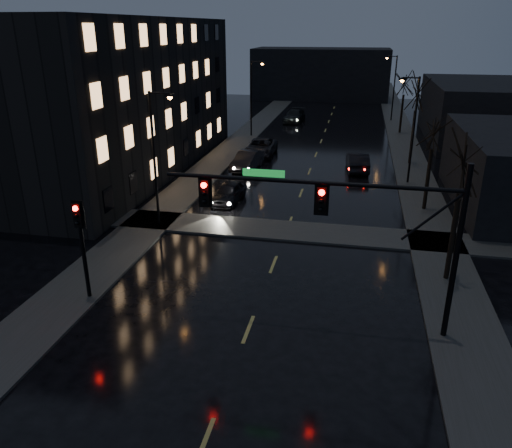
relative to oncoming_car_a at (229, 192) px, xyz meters
The scene contains 21 objects.
sidewalk_left 12.61m from the oncoming_car_a, 107.67° to the left, with size 3.00×140.00×0.12m, color #2D2D2B.
sidewalk_right 17.83m from the oncoming_car_a, 42.32° to the left, with size 3.00×140.00×0.12m, color #2D2D2B.
sidewalk_cross 6.52m from the oncoming_car_a, 43.89° to the right, with size 40.00×3.00×0.12m, color #2D2D2B.
apartment_block 14.73m from the oncoming_car_a, 149.37° to the left, with size 12.00×30.00×12.00m, color black.
commercial_right_far 33.17m from the oncoming_car_a, 49.07° to the left, with size 12.00×18.00×6.00m, color black.
far_block 55.12m from the oncoming_car_a, 88.25° to the left, with size 22.00×10.00×8.00m, color black.
signal_mast 16.92m from the oncoming_car_a, 58.67° to the right, with size 11.11×0.41×7.00m.
signal_pole_left 14.48m from the oncoming_car_a, 101.39° to the right, with size 0.35×0.41×4.53m.
tree_near 16.81m from the oncoming_car_a, 34.54° to the right, with size 3.52×3.52×8.08m.
tree_mid_a 14.09m from the oncoming_car_a, ahead, with size 3.30×3.30×7.58m.
tree_mid_b 19.37m from the oncoming_car_a, 44.82° to the left, with size 3.74×3.74×8.59m.
tree_far 30.48m from the oncoming_car_a, 64.15° to the left, with size 3.43×3.43×7.88m.
streetlight_l_near 7.08m from the oncoming_car_a, 120.14° to the right, with size 1.53×0.28×8.00m.
streetlight_l_far 22.56m from the oncoming_car_a, 97.52° to the left, with size 1.53×0.28×8.00m.
streetlight_r_mid 14.70m from the oncoming_car_a, 29.72° to the left, with size 1.53×0.28×8.00m.
streetlight_r_far 37.31m from the oncoming_car_a, 70.69° to the left, with size 1.53×0.28×8.00m.
oncoming_car_a is the anchor object (origin of this frame).
oncoming_car_b 8.53m from the oncoming_car_a, 94.02° to the left, with size 1.61×4.62×1.52m, color black.
oncoming_car_c 13.62m from the oncoming_car_a, 91.63° to the left, with size 2.55×5.52×1.53m, color black.
oncoming_car_d 31.81m from the oncoming_car_a, 89.33° to the left, with size 2.16×5.30×1.54m, color black.
lead_car 13.16m from the oncoming_car_a, 49.32° to the left, with size 1.65×4.73×1.56m, color black.
Camera 1 is at (3.73, -8.66, 11.35)m, focal length 35.00 mm.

